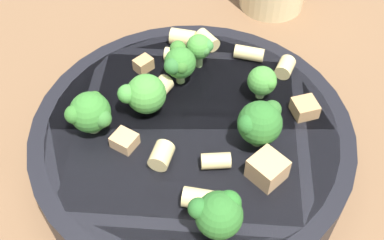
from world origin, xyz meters
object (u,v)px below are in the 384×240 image
rigatoni_1 (159,89)px  rigatoni_5 (183,37)px  rigatoni_2 (161,155)px  broccoli_floret_4 (219,213)px  rigatoni_3 (202,199)px  broccoli_floret_3 (262,81)px  rigatoni_8 (216,161)px  pasta_bowl (192,139)px  chicken_chunk_0 (143,64)px  chicken_chunk_3 (125,141)px  broccoli_floret_6 (179,62)px  chicken_chunk_1 (267,169)px  rigatoni_4 (176,55)px  broccoli_floret_0 (142,96)px  broccoli_floret_2 (90,113)px  broccoli_floret_5 (260,123)px  rigatoni_6 (285,67)px  rigatoni_7 (249,53)px  chicken_chunk_2 (305,108)px  rigatoni_0 (207,40)px  broccoli_floret_1 (200,47)px

rigatoni_1 → rigatoni_5: (-0.01, 0.08, 0.00)m
rigatoni_2 → broccoli_floret_4: bearing=-28.8°
rigatoni_3 → broccoli_floret_3: bearing=91.0°
rigatoni_8 → rigatoni_5: bearing=127.4°
pasta_bowl → rigatoni_5: size_ratio=11.37×
chicken_chunk_0 → chicken_chunk_3: same height
rigatoni_5 → chicken_chunk_0: 0.05m
broccoli_floret_6 → chicken_chunk_1: broccoli_floret_6 is taller
rigatoni_2 → chicken_chunk_0: (-0.07, 0.09, -0.00)m
rigatoni_4 → chicken_chunk_0: size_ratio=1.27×
broccoli_floret_0 → chicken_chunk_1: broccoli_floret_0 is taller
broccoli_floret_2 → rigatoni_1: (0.03, 0.06, -0.01)m
rigatoni_3 → chicken_chunk_3: (-0.08, 0.02, -0.00)m
broccoli_floret_5 → rigatoni_6: (-0.01, 0.09, -0.02)m
rigatoni_7 → chicken_chunk_1: chicken_chunk_1 is taller
rigatoni_8 → chicken_chunk_3: bearing=-168.9°
broccoli_floret_5 → chicken_chunk_0: 0.14m
pasta_bowl → broccoli_floret_4: 0.11m
rigatoni_5 → chicken_chunk_2: 0.15m
broccoli_floret_4 → broccoli_floret_5: size_ratio=0.97×
broccoli_floret_3 → rigatoni_3: bearing=-89.0°
broccoli_floret_3 → rigatoni_4: 0.10m
broccoli_floret_4 → rigatoni_2: broccoli_floret_4 is taller
pasta_bowl → broccoli_floret_0: (-0.05, -0.00, 0.04)m
broccoli_floret_0 → broccoli_floret_6: size_ratio=1.02×
rigatoni_2 → chicken_chunk_2: 0.14m
rigatoni_0 → rigatoni_7: size_ratio=0.81×
broccoli_floret_5 → rigatoni_5: (-0.12, 0.09, -0.02)m
broccoli_floret_1 → rigatoni_6: broccoli_floret_1 is taller
broccoli_floret_1 → broccoli_floret_3: size_ratio=1.07×
pasta_bowl → chicken_chunk_2: 0.11m
broccoli_floret_0 → broccoli_floret_6: same height
broccoli_floret_6 → chicken_chunk_0: 0.04m
chicken_chunk_0 → rigatoni_8: bearing=-33.2°
broccoli_floret_3 → rigatoni_2: size_ratio=1.59×
broccoli_floret_2 → rigatoni_6: 0.19m
rigatoni_3 → chicken_chunk_1: size_ratio=1.15×
broccoli_floret_6 → rigatoni_5: (-0.02, 0.05, -0.02)m
broccoli_floret_6 → rigatoni_2: (0.03, -0.09, -0.02)m
broccoli_floret_3 → rigatoni_4: bearing=174.8°
broccoli_floret_1 → rigatoni_0: bearing=102.2°
rigatoni_3 → chicken_chunk_2: 0.13m
broccoli_floret_4 → rigatoni_0: (-0.10, 0.19, -0.02)m
broccoli_floret_6 → chicken_chunk_0: bearing=-179.0°
broccoli_floret_6 → rigatoni_6: 0.10m
rigatoni_3 → rigatoni_8: rigatoni_3 is taller
rigatoni_8 → chicken_chunk_2: size_ratio=1.16×
pasta_bowl → chicken_chunk_1: size_ratio=11.09×
broccoli_floret_5 → rigatoni_6: bearing=94.8°
pasta_bowl → rigatoni_1: 0.06m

